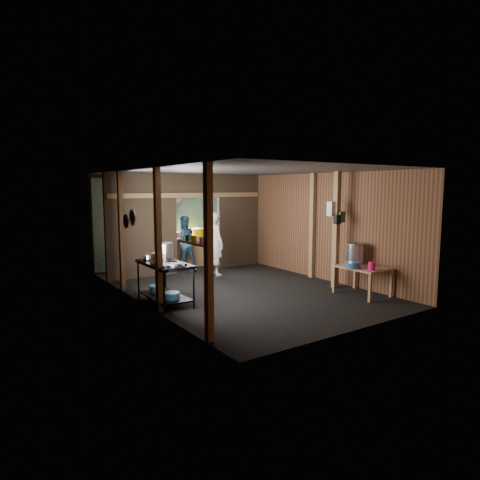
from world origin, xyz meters
TOP-DOWN VIEW (x-y plane):
  - floor at (0.00, 0.00)m, footprint 4.50×7.00m
  - ceiling at (0.00, 0.00)m, footprint 4.50×7.00m
  - wall_back at (0.00, 3.50)m, footprint 4.50×0.00m
  - wall_front at (0.00, -3.50)m, footprint 4.50×0.00m
  - wall_left at (-2.25, 0.00)m, footprint 0.00×7.00m
  - wall_right at (2.25, 0.00)m, footprint 0.00×7.00m
  - partition_left at (-1.32, 2.20)m, footprint 1.85×0.10m
  - partition_right at (1.57, 2.20)m, footprint 1.35×0.10m
  - partition_header at (0.25, 2.20)m, footprint 1.30×0.10m
  - turquoise_panel at (0.00, 3.44)m, footprint 4.40×0.06m
  - back_counter at (0.30, 2.95)m, footprint 1.20×0.50m
  - wall_clock at (0.25, 3.40)m, footprint 0.20×0.03m
  - post_left_a at (-2.18, -2.60)m, footprint 0.10×0.12m
  - post_left_b at (-2.18, -0.80)m, footprint 0.10×0.12m
  - post_left_c at (-2.18, 1.20)m, footprint 0.10×0.12m
  - post_right at (2.18, -0.20)m, footprint 0.10×0.12m
  - post_free at (1.85, -1.30)m, footprint 0.12×0.12m
  - cross_beam at (0.00, 2.15)m, footprint 4.40×0.12m
  - pan_lid_big at (-2.21, 0.40)m, footprint 0.03×0.34m
  - pan_lid_small at (-2.21, 0.80)m, footprint 0.03×0.30m
  - wall_shelf at (-2.15, -2.10)m, footprint 0.14×0.80m
  - jar_white at (-2.15, -2.35)m, footprint 0.07×0.07m
  - jar_yellow at (-2.15, -2.10)m, footprint 0.08×0.08m
  - jar_green at (-2.15, -1.88)m, footprint 0.06×0.06m
  - bag_white at (1.80, -1.22)m, footprint 0.22×0.15m
  - bag_green at (1.92, -1.36)m, footprint 0.16×0.12m
  - bag_black at (1.78, -1.38)m, footprint 0.14×0.10m
  - gas_range at (-1.88, -0.37)m, footprint 0.71×1.38m
  - prep_table at (1.83, -2.08)m, footprint 0.74×1.02m
  - stove_pot_large at (-1.71, 0.00)m, footprint 0.46×0.46m
  - stove_pot_med at (-2.05, -0.40)m, footprint 0.28×0.28m
  - stove_saucepan at (-2.05, 0.05)m, footprint 0.19×0.19m
  - frying_pan at (-1.88, -0.77)m, footprint 0.43×0.55m
  - blue_tub_front at (-1.88, -0.66)m, footprint 0.30×0.30m
  - blue_tub_back at (-1.88, 0.01)m, footprint 0.31×0.31m
  - stock_pot at (1.96, -1.77)m, footprint 0.48×0.48m
  - wash_basin at (1.56, -2.05)m, footprint 0.40×0.40m
  - pink_bucket at (1.67, -2.44)m, footprint 0.17×0.17m
  - knife at (1.76, -2.51)m, footprint 0.30×0.06m
  - yellow_tub at (0.66, 2.95)m, footprint 0.39×0.39m
  - red_cup at (0.03, 2.95)m, footprint 0.13×0.13m
  - cook at (0.32, 1.40)m, footprint 0.40×0.60m
  - worker_back at (0.02, 2.62)m, footprint 0.76×0.61m

SIDE VIEW (x-z plane):
  - floor at x=0.00m, z-range 0.00..0.00m
  - blue_tub_front at x=-1.88m, z-range 0.16..0.28m
  - blue_tub_back at x=-1.88m, z-range 0.16..0.28m
  - prep_table at x=1.83m, z-range 0.00..0.60m
  - gas_range at x=-1.88m, z-range 0.00..0.81m
  - back_counter at x=0.30m, z-range 0.00..0.85m
  - knife at x=1.76m, z-range 0.60..0.61m
  - wash_basin at x=1.56m, z-range 0.60..0.72m
  - pink_bucket at x=1.67m, z-range 0.60..0.77m
  - worker_back at x=0.02m, z-range 0.00..1.49m
  - cook at x=0.32m, z-range 0.00..1.63m
  - stock_pot at x=1.96m, z-range 0.58..1.05m
  - frying_pan at x=-1.88m, z-range 0.80..0.87m
  - stove_saucepan at x=-2.05m, z-range 0.81..0.91m
  - stove_pot_med at x=-2.05m, z-range 0.79..1.01m
  - red_cup at x=0.03m, z-range 0.85..1.00m
  - yellow_tub at x=0.66m, z-range 0.85..1.07m
  - stove_pot_large at x=-1.71m, z-range 0.79..1.14m
  - turquoise_panel at x=0.00m, z-range 0.00..2.50m
  - wall_back at x=0.00m, z-range 0.00..2.60m
  - wall_front at x=0.00m, z-range 0.00..2.60m
  - wall_left at x=-2.25m, z-range 0.00..2.60m
  - wall_right at x=2.25m, z-range 0.00..2.60m
  - partition_left at x=-1.32m, z-range 0.00..2.60m
  - partition_right at x=1.57m, z-range 0.00..2.60m
  - post_left_a at x=-2.18m, z-range 0.00..2.60m
  - post_left_b at x=-2.18m, z-range 0.00..2.60m
  - post_left_c at x=-2.18m, z-range 0.00..2.60m
  - post_right at x=2.18m, z-range 0.00..2.60m
  - post_free at x=1.85m, z-range 0.00..2.60m
  - wall_shelf at x=-2.15m, z-range 1.39..1.41m
  - jar_white at x=-2.15m, z-range 1.42..1.52m
  - jar_yellow at x=-2.15m, z-range 1.42..1.52m
  - jar_green at x=-2.15m, z-range 1.42..1.52m
  - pan_lid_small at x=-2.21m, z-range 1.40..1.70m
  - bag_black at x=1.78m, z-range 1.45..1.65m
  - bag_green at x=1.92m, z-range 1.48..1.72m
  - pan_lid_big at x=-2.21m, z-range 1.48..1.82m
  - bag_white at x=1.80m, z-range 1.62..1.94m
  - wall_clock at x=0.25m, z-range 1.80..2.00m
  - cross_beam at x=0.00m, z-range 1.99..2.11m
  - partition_header at x=0.25m, z-range 2.00..2.60m
  - ceiling at x=0.00m, z-range 2.60..2.60m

